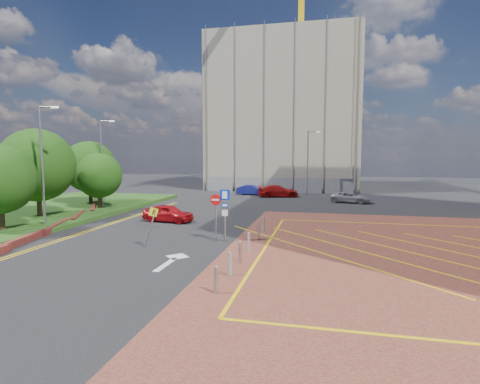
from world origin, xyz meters
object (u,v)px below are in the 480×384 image
(lamp_left_near, at_px, (43,160))
(car_red_left, at_px, (168,213))
(sign_cluster, at_px, (221,208))
(car_blue_back, at_px, (252,190))
(car_red_back, at_px, (278,191))
(tree_b, at_px, (37,165))
(tree_c, at_px, (99,176))
(warning_sign, at_px, (151,222))
(lamp_left_far, at_px, (102,159))
(lamp_back, at_px, (308,160))
(tree_d, at_px, (89,167))
(car_silver_back, at_px, (350,197))

(lamp_left_near, bearing_deg, car_red_left, 31.63)
(sign_cluster, bearing_deg, car_blue_back, 96.98)
(car_red_left, xyz_separation_m, car_red_back, (6.04, 18.45, 0.05))
(tree_b, height_order, car_blue_back, tree_b)
(tree_c, distance_m, warning_sign, 15.64)
(lamp_left_near, distance_m, sign_cluster, 13.04)
(car_red_back, bearing_deg, lamp_left_far, 115.54)
(tree_b, bearing_deg, sign_cluster, -14.26)
(tree_c, distance_m, lamp_back, 25.19)
(tree_d, distance_m, car_red_back, 21.08)
(tree_d, height_order, car_red_back, tree_d)
(tree_c, height_order, lamp_left_far, lamp_left_far)
(car_red_left, height_order, car_silver_back, car_red_left)
(lamp_left_near, xyz_separation_m, lamp_left_far, (-2.00, 10.00, 0.00))
(tree_b, distance_m, warning_sign, 14.37)
(lamp_left_near, bearing_deg, tree_b, 135.75)
(lamp_left_near, bearing_deg, lamp_back, 57.60)
(lamp_left_near, height_order, sign_cluster, lamp_left_near)
(car_silver_back, bearing_deg, tree_b, 136.05)
(lamp_left_far, xyz_separation_m, car_blue_back, (11.62, 14.31, -4.03))
(tree_c, distance_m, tree_d, 4.30)
(lamp_back, height_order, car_red_left, lamp_back)
(car_red_left, distance_m, car_red_back, 19.41)
(tree_d, height_order, car_red_left, tree_d)
(tree_b, relative_size, warning_sign, 3.01)
(tree_c, distance_m, sign_cluster, 16.53)
(tree_c, bearing_deg, car_blue_back, 56.74)
(tree_b, xyz_separation_m, lamp_left_far, (1.08, 7.00, 0.42))
(tree_c, bearing_deg, sign_cluster, -33.16)
(lamp_back, xyz_separation_m, sign_cluster, (-3.78, -27.02, -2.41))
(car_silver_back, bearing_deg, warning_sign, 164.99)
(car_red_left, distance_m, car_silver_back, 20.41)
(lamp_left_far, distance_m, car_silver_back, 25.26)
(lamp_left_far, relative_size, car_silver_back, 1.93)
(tree_d, xyz_separation_m, car_silver_back, (25.31, 8.04, -3.29))
(tree_d, distance_m, car_silver_back, 26.76)
(lamp_left_far, bearing_deg, tree_d, 154.32)
(tree_d, distance_m, lamp_left_far, 2.44)
(lamp_left_far, relative_size, sign_cluster, 2.50)
(car_red_left, bearing_deg, car_silver_back, -36.96)
(tree_b, distance_m, tree_d, 8.07)
(warning_sign, xyz_separation_m, car_red_back, (3.63, 26.20, -0.73))
(lamp_back, relative_size, car_silver_back, 1.93)
(lamp_left_near, bearing_deg, sign_cluster, -4.56)
(lamp_left_far, height_order, car_blue_back, lamp_left_far)
(tree_c, xyz_separation_m, lamp_left_near, (1.08, -8.00, 1.47))
(tree_b, xyz_separation_m, car_red_left, (10.14, 1.35, -3.58))
(tree_d, bearing_deg, lamp_left_far, -25.68)
(tree_c, xyz_separation_m, car_silver_back, (22.31, 11.04, -2.62))
(tree_b, bearing_deg, tree_c, 68.20)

